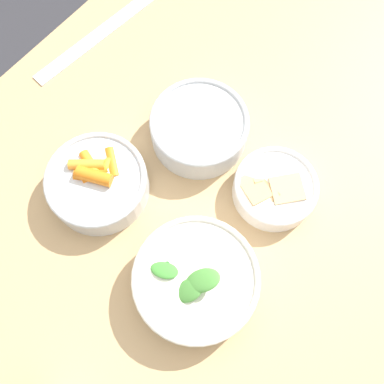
% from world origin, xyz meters
% --- Properties ---
extents(ground_plane, '(10.00, 10.00, 0.00)m').
position_xyz_m(ground_plane, '(0.00, 0.00, 0.00)').
color(ground_plane, '#2D2D33').
extents(dining_table, '(1.32, 0.83, 0.77)m').
position_xyz_m(dining_table, '(0.00, 0.00, 0.66)').
color(dining_table, tan).
rests_on(dining_table, ground_plane).
extents(bowl_carrots, '(0.17, 0.17, 0.07)m').
position_xyz_m(bowl_carrots, '(-0.23, 0.11, 0.80)').
color(bowl_carrots, silver).
rests_on(bowl_carrots, dining_table).
extents(bowl_greens, '(0.19, 0.19, 0.09)m').
position_xyz_m(bowl_greens, '(-0.25, -0.11, 0.80)').
color(bowl_greens, silver).
rests_on(bowl_greens, dining_table).
extents(bowl_beans_hotdog, '(0.17, 0.17, 0.06)m').
position_xyz_m(bowl_beans_hotdog, '(-0.04, 0.05, 0.80)').
color(bowl_beans_hotdog, silver).
rests_on(bowl_beans_hotdog, dining_table).
extents(bowl_cookies, '(0.14, 0.14, 0.04)m').
position_xyz_m(bowl_cookies, '(-0.05, -0.11, 0.79)').
color(bowl_cookies, white).
rests_on(bowl_cookies, dining_table).
extents(ruler, '(0.31, 0.06, 0.00)m').
position_xyz_m(ruler, '(0.01, 0.34, 0.77)').
color(ruler, silver).
rests_on(ruler, dining_table).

